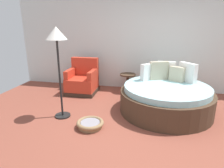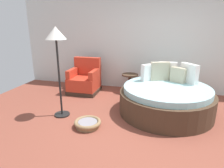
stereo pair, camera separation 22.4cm
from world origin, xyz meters
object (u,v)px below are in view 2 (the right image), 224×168
Objects in this scene: side_table at (130,77)px; round_daybed at (166,99)px; floor_lamp at (56,42)px; pet_basket at (88,123)px; red_armchair at (85,80)px.

round_daybed is at bearing -47.85° from side_table.
pet_basket is at bearing -24.31° from floor_lamp.
side_table is 2.41m from floor_lamp.
floor_lamp is (-2.11, -0.73, 1.22)m from round_daybed.
side_table is at bearing 13.80° from red_armchair.
round_daybed is at bearing 37.19° from pet_basket.
round_daybed is 2.11× the size of red_armchair.
red_armchair is 0.52× the size of floor_lamp.
round_daybed is 1.49m from side_table.
red_armchair is 2.05m from pet_basket.
round_daybed is 2.54m from floor_lamp.
floor_lamp is at bearing -121.14° from side_table.
red_armchair is 1.84× the size of pet_basket.
round_daybed reaches higher than red_armchair.
round_daybed is at bearing 19.19° from floor_lamp.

